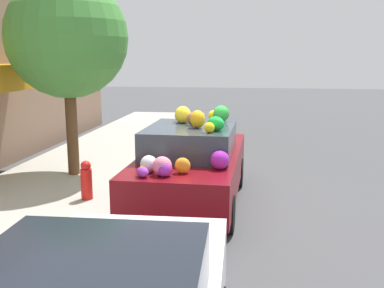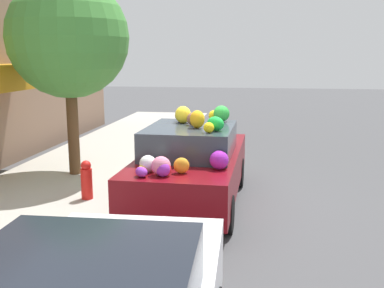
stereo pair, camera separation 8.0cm
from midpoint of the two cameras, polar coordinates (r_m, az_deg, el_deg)
The scene contains 5 objects.
ground_plane at distance 8.23m, azimuth -0.56°, elevation -7.57°, with size 60.00×60.00×0.00m, color #4C4C4F.
sidewalk_curb at distance 9.00m, azimuth -17.92°, elevation -6.03°, with size 24.00×3.20×0.13m.
street_tree at distance 9.75m, azimuth -15.80°, elevation 12.80°, with size 2.48×2.48×4.11m.
fire_hydrant at distance 8.18m, azimuth -13.54°, elevation -4.50°, with size 0.20×0.20×0.70m.
art_car at distance 7.96m, azimuth -0.34°, elevation -2.49°, with size 4.04×1.76×1.75m.
Camera 1 is at (-7.71, -1.14, 2.64)m, focal length 42.00 mm.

